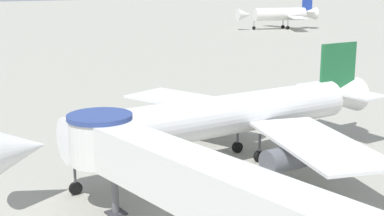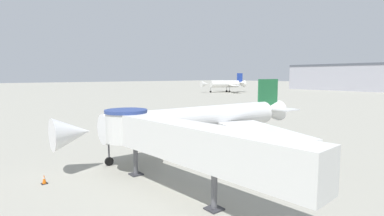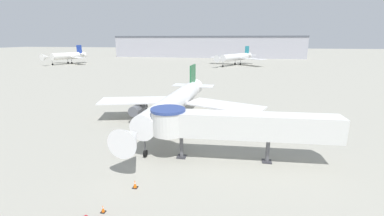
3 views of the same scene
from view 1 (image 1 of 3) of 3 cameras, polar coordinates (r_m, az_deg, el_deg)
ground_plane at (r=41.62m, az=-0.34°, el=-6.52°), size 800.00×800.00×0.00m
main_airplane at (r=42.27m, az=3.71°, el=-0.91°), size 29.52×33.24×8.83m
jet_bridge at (r=28.22m, az=-2.32°, el=-6.76°), size 21.54×4.68×6.10m
traffic_cone_starboard_wing at (r=34.69m, az=13.77°, el=-10.42°), size 0.45×0.45×0.75m
background_jet_blue_tail at (r=170.45m, az=9.49°, el=9.85°), size 26.07×26.19×10.59m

